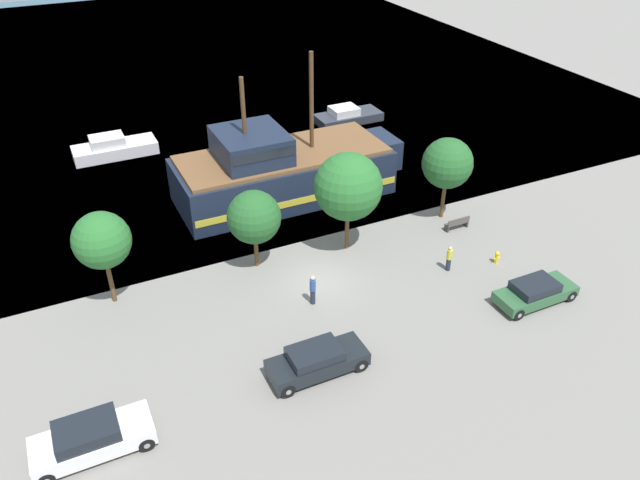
{
  "coord_description": "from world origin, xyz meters",
  "views": [
    {
      "loc": [
        -12.0,
        -25.26,
        20.63
      ],
      "look_at": [
        1.02,
        2.0,
        1.2
      ],
      "focal_mm": 35.0,
      "sensor_mm": 36.0,
      "label": 1
    }
  ],
  "objects_px": {
    "pedestrian_walking_near": "(449,258)",
    "parked_car_curb_front": "(535,292)",
    "moored_boat_outer": "(347,116)",
    "fire_hydrant": "(497,257)",
    "moored_boat_dockside": "(114,148)",
    "parked_car_curb_mid": "(91,438)",
    "pirate_ship": "(282,171)",
    "bench_promenade_east": "(457,223)",
    "pedestrian_walking_far": "(313,290)",
    "parked_car_curb_rear": "(317,361)"
  },
  "relations": [
    {
      "from": "pedestrian_walking_near",
      "to": "parked_car_curb_front",
      "type": "bearing_deg",
      "value": -61.22
    },
    {
      "from": "moored_boat_outer",
      "to": "fire_hydrant",
      "type": "bearing_deg",
      "value": -95.52
    },
    {
      "from": "moored_boat_dockside",
      "to": "parked_car_curb_mid",
      "type": "height_order",
      "value": "moored_boat_dockside"
    },
    {
      "from": "fire_hydrant",
      "to": "pedestrian_walking_near",
      "type": "bearing_deg",
      "value": 168.36
    },
    {
      "from": "pirate_ship",
      "to": "parked_car_curb_front",
      "type": "xyz_separation_m",
      "value": [
        7.48,
        -16.54,
        -1.27
      ]
    },
    {
      "from": "moored_boat_outer",
      "to": "pedestrian_walking_near",
      "type": "relative_size",
      "value": 3.65
    },
    {
      "from": "moored_boat_outer",
      "to": "fire_hydrant",
      "type": "xyz_separation_m",
      "value": [
        -2.2,
        -22.77,
        -0.1
      ]
    },
    {
      "from": "pirate_ship",
      "to": "parked_car_curb_front",
      "type": "bearing_deg",
      "value": -65.67
    },
    {
      "from": "parked_car_curb_front",
      "to": "bench_promenade_east",
      "type": "relative_size",
      "value": 2.81
    },
    {
      "from": "bench_promenade_east",
      "to": "parked_car_curb_front",
      "type": "bearing_deg",
      "value": -95.17
    },
    {
      "from": "moored_boat_dockside",
      "to": "pedestrian_walking_near",
      "type": "xyz_separation_m",
      "value": [
        14.33,
        -23.79,
        0.16
      ]
    },
    {
      "from": "moored_boat_dockside",
      "to": "parked_car_curb_mid",
      "type": "distance_m",
      "value": 28.62
    },
    {
      "from": "pirate_ship",
      "to": "pedestrian_walking_far",
      "type": "bearing_deg",
      "value": -105.03
    },
    {
      "from": "parked_car_curb_mid",
      "to": "fire_hydrant",
      "type": "height_order",
      "value": "parked_car_curb_mid"
    },
    {
      "from": "parked_car_curb_front",
      "to": "pedestrian_walking_near",
      "type": "height_order",
      "value": "pedestrian_walking_near"
    },
    {
      "from": "moored_boat_dockside",
      "to": "parked_car_curb_rear",
      "type": "distance_m",
      "value": 28.21
    },
    {
      "from": "moored_boat_dockside",
      "to": "parked_car_curb_rear",
      "type": "relative_size",
      "value": 1.36
    },
    {
      "from": "pirate_ship",
      "to": "pedestrian_walking_near",
      "type": "height_order",
      "value": "pirate_ship"
    },
    {
      "from": "parked_car_curb_front",
      "to": "bench_promenade_east",
      "type": "distance_m",
      "value": 7.8
    },
    {
      "from": "moored_boat_outer",
      "to": "parked_car_curb_mid",
      "type": "distance_m",
      "value": 36.53
    },
    {
      "from": "parked_car_curb_front",
      "to": "pedestrian_walking_near",
      "type": "xyz_separation_m",
      "value": [
        -2.39,
        4.36,
        0.14
      ]
    },
    {
      "from": "moored_boat_outer",
      "to": "parked_car_curb_mid",
      "type": "relative_size",
      "value": 1.22
    },
    {
      "from": "moored_boat_dockside",
      "to": "moored_boat_outer",
      "type": "distance_m",
      "value": 19.55
    },
    {
      "from": "moored_boat_dockside",
      "to": "parked_car_curb_rear",
      "type": "bearing_deg",
      "value": -81.53
    },
    {
      "from": "fire_hydrant",
      "to": "moored_boat_outer",
      "type": "bearing_deg",
      "value": 84.48
    },
    {
      "from": "pirate_ship",
      "to": "pedestrian_walking_far",
      "type": "distance_m",
      "value": 12.07
    },
    {
      "from": "parked_car_curb_mid",
      "to": "pedestrian_walking_far",
      "type": "height_order",
      "value": "pedestrian_walking_far"
    },
    {
      "from": "parked_car_curb_front",
      "to": "pedestrian_walking_far",
      "type": "distance_m",
      "value": 11.69
    },
    {
      "from": "pirate_ship",
      "to": "bench_promenade_east",
      "type": "height_order",
      "value": "pirate_ship"
    },
    {
      "from": "bench_promenade_east",
      "to": "pedestrian_walking_near",
      "type": "relative_size",
      "value": 1.0
    },
    {
      "from": "parked_car_curb_front",
      "to": "parked_car_curb_rear",
      "type": "distance_m",
      "value": 12.57
    },
    {
      "from": "fire_hydrant",
      "to": "bench_promenade_east",
      "type": "distance_m",
      "value": 4.01
    },
    {
      "from": "parked_car_curb_mid",
      "to": "bench_promenade_east",
      "type": "relative_size",
      "value": 2.96
    },
    {
      "from": "pirate_ship",
      "to": "fire_hydrant",
      "type": "height_order",
      "value": "pirate_ship"
    },
    {
      "from": "parked_car_curb_rear",
      "to": "fire_hydrant",
      "type": "xyz_separation_m",
      "value": [
        13.13,
        3.5,
        -0.3
      ]
    },
    {
      "from": "pirate_ship",
      "to": "parked_car_curb_mid",
      "type": "height_order",
      "value": "pirate_ship"
    },
    {
      "from": "moored_boat_outer",
      "to": "pedestrian_walking_far",
      "type": "bearing_deg",
      "value": -121.74
    },
    {
      "from": "parked_car_curb_front",
      "to": "pirate_ship",
      "type": "bearing_deg",
      "value": 114.33
    },
    {
      "from": "fire_hydrant",
      "to": "parked_car_curb_front",
      "type": "bearing_deg",
      "value": -98.45
    },
    {
      "from": "fire_hydrant",
      "to": "pedestrian_walking_far",
      "type": "bearing_deg",
      "value": 173.99
    },
    {
      "from": "moored_boat_dockside",
      "to": "pedestrian_walking_far",
      "type": "xyz_separation_m",
      "value": [
        6.13,
        -23.23,
        0.26
      ]
    },
    {
      "from": "parked_car_curb_front",
      "to": "pedestrian_walking_near",
      "type": "bearing_deg",
      "value": 118.78
    },
    {
      "from": "pedestrian_walking_near",
      "to": "pedestrian_walking_far",
      "type": "relative_size",
      "value": 0.9
    },
    {
      "from": "pirate_ship",
      "to": "fire_hydrant",
      "type": "bearing_deg",
      "value": -57.86
    },
    {
      "from": "moored_boat_dockside",
      "to": "moored_boat_outer",
      "type": "relative_size",
      "value": 1.09
    },
    {
      "from": "fire_hydrant",
      "to": "bench_promenade_east",
      "type": "height_order",
      "value": "bench_promenade_east"
    },
    {
      "from": "bench_promenade_east",
      "to": "pedestrian_walking_far",
      "type": "bearing_deg",
      "value": -165.91
    },
    {
      "from": "fire_hydrant",
      "to": "parked_car_curb_mid",
      "type": "bearing_deg",
      "value": -171.05
    },
    {
      "from": "moored_boat_outer",
      "to": "pedestrian_walking_far",
      "type": "height_order",
      "value": "pedestrian_walking_far"
    },
    {
      "from": "pirate_ship",
      "to": "parked_car_curb_rear",
      "type": "xyz_separation_m",
      "value": [
        -5.09,
        -16.29,
        -1.2
      ]
    }
  ]
}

